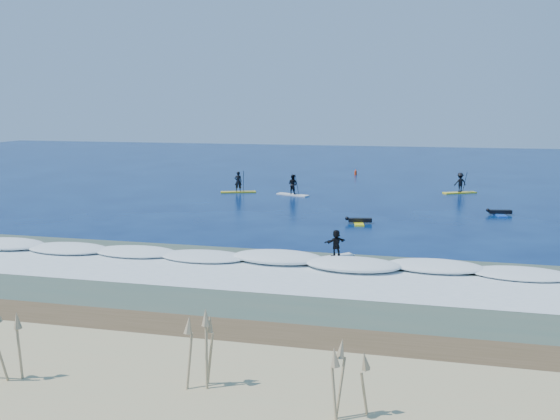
% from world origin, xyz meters
% --- Properties ---
extents(ground, '(160.00, 160.00, 0.00)m').
position_xyz_m(ground, '(0.00, 0.00, 0.00)').
color(ground, '#03143F').
rests_on(ground, ground).
extents(dune, '(90.00, 7.00, 2.00)m').
position_xyz_m(dune, '(0.00, -27.00, 0.00)').
color(dune, tan).
rests_on(dune, ground).
extents(wet_sand_strip, '(90.00, 5.00, 0.08)m').
position_xyz_m(wet_sand_strip, '(0.00, -21.50, 0.00)').
color(wet_sand_strip, '#4B3B23').
rests_on(wet_sand_strip, ground).
extents(shallow_water, '(90.00, 13.00, 0.01)m').
position_xyz_m(shallow_water, '(0.00, -14.00, 0.01)').
color(shallow_water, '#3C5241').
rests_on(shallow_water, ground).
extents(breaking_wave, '(40.00, 6.00, 0.30)m').
position_xyz_m(breaking_wave, '(0.00, -10.00, 0.00)').
color(breaking_wave, white).
rests_on(breaking_wave, ground).
extents(whitewater, '(34.00, 5.00, 0.02)m').
position_xyz_m(whitewater, '(0.00, -13.00, 0.00)').
color(whitewater, silver).
rests_on(whitewater, ground).
extents(dune_grass, '(40.00, 4.00, 1.70)m').
position_xyz_m(dune_grass, '(0.00, -27.00, 1.85)').
color(dune_grass, tan).
rests_on(dune_grass, dune).
extents(sup_paddler_left, '(3.31, 1.90, 2.27)m').
position_xyz_m(sup_paddler_left, '(-8.66, 13.87, 0.71)').
color(sup_paddler_left, gold).
rests_on(sup_paddler_left, ground).
extents(sup_paddler_center, '(3.17, 1.86, 2.17)m').
position_xyz_m(sup_paddler_center, '(-3.38, 13.34, 0.81)').
color(sup_paddler_center, white).
rests_on(sup_paddler_center, ground).
extents(sup_paddler_right, '(3.12, 2.13, 2.18)m').
position_xyz_m(sup_paddler_right, '(11.24, 18.22, 0.85)').
color(sup_paddler_right, yellow).
rests_on(sup_paddler_right, ground).
extents(prone_paddler_near, '(1.84, 2.39, 0.49)m').
position_xyz_m(prone_paddler_near, '(3.90, 1.49, 0.16)').
color(prone_paddler_near, yellow).
rests_on(prone_paddler_near, ground).
extents(prone_paddler_far, '(1.88, 2.43, 0.49)m').
position_xyz_m(prone_paddler_far, '(13.62, 7.26, 0.17)').
color(prone_paddler_far, blue).
rests_on(prone_paddler_far, ground).
extents(wave_surfer, '(1.90, 1.86, 1.51)m').
position_xyz_m(wave_surfer, '(3.92, -9.02, 0.85)').
color(wave_surfer, white).
rests_on(wave_surfer, breaking_wave).
extents(marker_buoy, '(0.30, 0.30, 0.71)m').
position_xyz_m(marker_buoy, '(0.21, 30.42, 0.31)').
color(marker_buoy, red).
rests_on(marker_buoy, ground).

